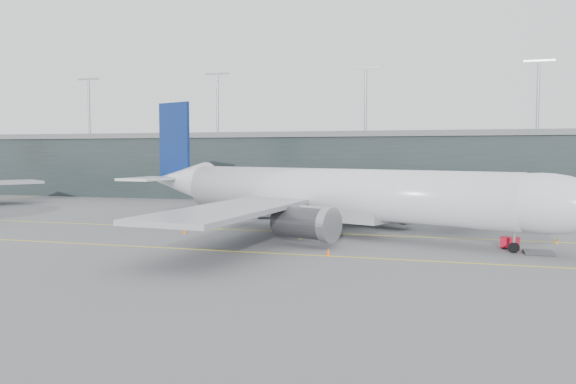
# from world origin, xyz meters

# --- Properties ---
(ground) EXTENTS (320.00, 320.00, 0.00)m
(ground) POSITION_xyz_m (0.00, 0.00, 0.00)
(ground) COLOR #55555A
(ground) RESTS_ON ground
(taxiline_a) EXTENTS (160.00, 0.25, 0.02)m
(taxiline_a) POSITION_xyz_m (0.00, -4.00, 0.01)
(taxiline_a) COLOR yellow
(taxiline_a) RESTS_ON ground
(taxiline_b) EXTENTS (160.00, 0.25, 0.02)m
(taxiline_b) POSITION_xyz_m (0.00, -20.00, 0.01)
(taxiline_b) COLOR yellow
(taxiline_b) RESTS_ON ground
(taxiline_lead_main) EXTENTS (0.25, 60.00, 0.02)m
(taxiline_lead_main) POSITION_xyz_m (5.00, 20.00, 0.01)
(taxiline_lead_main) COLOR yellow
(taxiline_lead_main) RESTS_ON ground
(terminal) EXTENTS (240.00, 36.00, 29.00)m
(terminal) POSITION_xyz_m (-0.00, 58.00, 7.62)
(terminal) COLOR #1E292A
(terminal) RESTS_ON ground
(main_aircraft) EXTENTS (64.09, 59.22, 18.70)m
(main_aircraft) POSITION_xyz_m (7.90, -4.53, 5.25)
(main_aircraft) COLOR silver
(main_aircraft) RESTS_ON ground
(jet_bridge) EXTENTS (18.16, 43.27, 5.72)m
(jet_bridge) POSITION_xyz_m (28.48, 20.75, 4.28)
(jet_bridge) COLOR #2D2D33
(jet_bridge) RESTS_ON ground
(gse_cart) EXTENTS (2.15, 1.63, 1.31)m
(gse_cart) POSITION_xyz_m (29.15, -10.21, 0.73)
(gse_cart) COLOR red
(gse_cart) RESTS_ON ground
(baggage_dolly) EXTENTS (2.88, 2.33, 0.28)m
(baggage_dolly) POSITION_xyz_m (31.67, -12.92, 0.17)
(baggage_dolly) COLOR #35353A
(baggage_dolly) RESTS_ON ground
(uld_a) EXTENTS (2.67, 2.35, 2.07)m
(uld_a) POSITION_xyz_m (-5.85, 9.85, 1.09)
(uld_a) COLOR #37363B
(uld_a) RESTS_ON ground
(uld_b) EXTENTS (2.60, 2.36, 1.94)m
(uld_b) POSITION_xyz_m (-2.57, 11.58, 1.02)
(uld_b) COLOR #37363B
(uld_b) RESTS_ON ground
(uld_c) EXTENTS (2.35, 2.02, 1.89)m
(uld_c) POSITION_xyz_m (-0.58, 11.21, 0.99)
(uld_c) COLOR #37363B
(uld_c) RESTS_ON ground
(cone_nose) EXTENTS (0.45, 0.45, 0.72)m
(cone_nose) POSITION_xyz_m (34.81, -5.00, 0.36)
(cone_nose) COLOR orange
(cone_nose) RESTS_ON ground
(cone_wing_stbd) EXTENTS (0.50, 0.50, 0.80)m
(cone_wing_stbd) POSITION_xyz_m (10.63, -19.85, 0.40)
(cone_wing_stbd) COLOR #F65A0D
(cone_wing_stbd) RESTS_ON ground
(cone_wing_port) EXTENTS (0.49, 0.49, 0.78)m
(cone_wing_port) POSITION_xyz_m (6.71, 10.23, 0.39)
(cone_wing_port) COLOR orange
(cone_wing_port) RESTS_ON ground
(cone_tail) EXTENTS (0.50, 0.50, 0.79)m
(cone_tail) POSITION_xyz_m (-10.74, -9.35, 0.40)
(cone_tail) COLOR orange
(cone_tail) RESTS_ON ground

